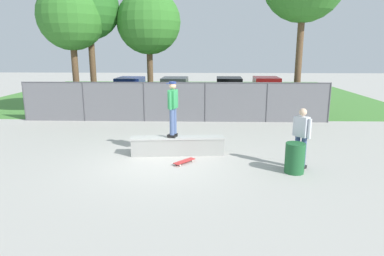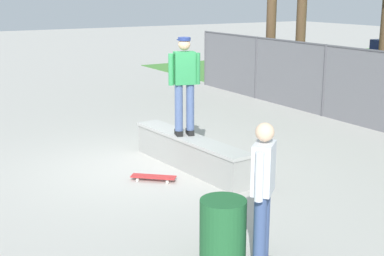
# 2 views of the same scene
# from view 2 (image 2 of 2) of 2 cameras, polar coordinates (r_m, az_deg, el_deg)

# --- Properties ---
(ground_plane) EXTENTS (80.00, 80.00, 0.00)m
(ground_plane) POSITION_cam_2_polar(r_m,az_deg,el_deg) (10.33, -5.94, -4.26)
(ground_plane) COLOR #ADAAA3
(concrete_ledge) EXTENTS (3.16, 0.73, 0.62)m
(concrete_ledge) POSITION_cam_2_polar(r_m,az_deg,el_deg) (10.18, -0.22, -2.60)
(concrete_ledge) COLOR #999993
(concrete_ledge) RESTS_ON ground
(skateboarder) EXTENTS (0.37, 0.58, 1.84)m
(skateboarder) POSITION_cam_2_polar(r_m,az_deg,el_deg) (9.98, -0.81, 4.96)
(skateboarder) COLOR black
(skateboarder) RESTS_ON concrete_ledge
(skateboard) EXTENTS (0.68, 0.73, 0.09)m
(skateboard) POSITION_cam_2_polar(r_m,az_deg,el_deg) (9.61, -4.10, -5.18)
(skateboard) COLOR red
(skateboard) RESTS_ON ground
(chainlink_fence) EXTENTS (14.93, 0.07, 1.93)m
(chainlink_fence) POSITION_cam_2_polar(r_m,az_deg,el_deg) (13.81, 18.13, 4.26)
(chainlink_fence) COLOR #4C4C51
(chainlink_fence) RESTS_ON ground
(bystander) EXTENTS (0.44, 0.48, 1.82)m
(bystander) POSITION_cam_2_polar(r_m,az_deg,el_deg) (6.37, 7.52, -6.55)
(bystander) COLOR black
(bystander) RESTS_ON ground
(trash_bin) EXTENTS (0.56, 0.56, 0.88)m
(trash_bin) POSITION_cam_2_polar(r_m,az_deg,el_deg) (6.57, 3.28, -11.18)
(trash_bin) COLOR #1E592D
(trash_bin) RESTS_ON ground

